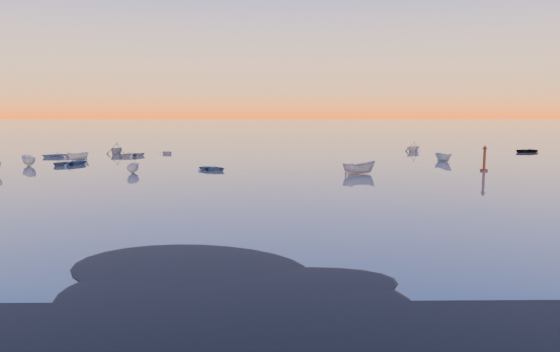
{
  "coord_description": "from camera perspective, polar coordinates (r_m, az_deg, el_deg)",
  "views": [
    {
      "loc": [
        -1.67,
        -24.43,
        7.87
      ],
      "look_at": [
        -0.83,
        28.0,
        1.38
      ],
      "focal_mm": 35.0,
      "sensor_mm": 36.0,
      "label": 1
    }
  ],
  "objects": [
    {
      "name": "moored_fleet",
      "position": [
        77.85,
        0.32,
        1.26
      ],
      "size": [
        124.0,
        58.0,
        1.2
      ],
      "primitive_type": null,
      "color": "silver",
      "rests_on": "ground"
    },
    {
      "name": "channel_marker",
      "position": [
        73.94,
        20.57,
        1.55
      ],
      "size": [
        0.96,
        0.96,
        3.42
      ],
      "color": "#45190E",
      "rests_on": "ground"
    },
    {
      "name": "boat_near_center",
      "position": [
        66.54,
        8.24,
        0.19
      ],
      "size": [
        3.09,
        4.71,
        1.51
      ],
      "primitive_type": "imported",
      "rotation": [
        0.0,
        0.0,
        1.88
      ],
      "color": "gray",
      "rests_on": "ground"
    },
    {
      "name": "mud_lobes",
      "position": [
        24.78,
        3.06,
        -11.46
      ],
      "size": [
        140.0,
        6.0,
        0.07
      ],
      "primitive_type": null,
      "color": "black",
      "rests_on": "ground"
    },
    {
      "name": "ground",
      "position": [
        124.69,
        -0.15,
        3.44
      ],
      "size": [
        600.0,
        600.0,
        0.0
      ],
      "primitive_type": "plane",
      "color": "#6D615B",
      "rests_on": "ground"
    },
    {
      "name": "boat_near_left",
      "position": [
        70.36,
        -7.03,
        0.58
      ],
      "size": [
        3.55,
        4.11,
        0.97
      ],
      "primitive_type": "imported",
      "rotation": [
        0.0,
        0.0,
        0.96
      ],
      "color": "#3D5974",
      "rests_on": "ground"
    }
  ]
}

